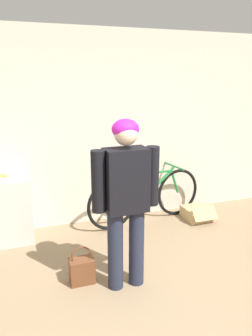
# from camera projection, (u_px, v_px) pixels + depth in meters

# --- Properties ---
(wall_back) EXTENTS (8.00, 0.07, 2.60)m
(wall_back) POSITION_uv_depth(u_px,v_px,m) (101.00, 129.00, 4.43)
(wall_back) COLOR beige
(wall_back) RESTS_ON ground_plane
(person) EXTENTS (0.64, 0.25, 1.63)m
(person) POSITION_uv_depth(u_px,v_px,m) (126.00, 193.00, 2.99)
(person) COLOR #23283D
(person) RESTS_ON ground_plane
(bicycle) EXTENTS (1.76, 0.46, 0.77)m
(bicycle) POSITION_uv_depth(u_px,v_px,m) (146.00, 197.00, 4.57)
(bicycle) COLOR black
(bicycle) RESTS_ON ground_plane
(handbag) EXTENTS (0.24, 0.16, 0.39)m
(handbag) POSITION_uv_depth(u_px,v_px,m) (82.00, 270.00, 3.24)
(handbag) COLOR brown
(handbag) RESTS_ON ground_plane
(cardboard_box) EXTENTS (0.38, 0.45, 0.24)m
(cardboard_box) POSITION_uv_depth(u_px,v_px,m) (197.00, 213.00, 4.73)
(cardboard_box) COLOR tan
(cardboard_box) RESTS_ON ground_plane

